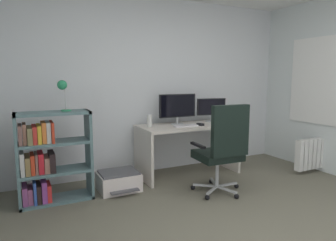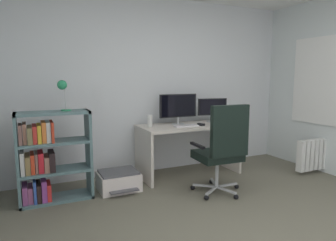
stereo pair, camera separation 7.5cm
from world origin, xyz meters
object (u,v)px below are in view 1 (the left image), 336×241
desk (188,138)px  printer (119,181)px  bookshelf (46,159)px  monitor_main (178,107)px  desktop_speaker (149,121)px  radiator (316,153)px  keyboard (186,126)px  computer_mouse (200,124)px  monitor_secondary (211,108)px  office_chair (223,147)px  desk_lamp (63,89)px

desk → printer: bearing=-170.9°
desk → bookshelf: (-1.95, -0.18, -0.03)m
bookshelf → monitor_main: bearing=8.7°
desktop_speaker → bookshelf: bearing=-170.3°
desk → desktop_speaker: (-0.58, 0.06, 0.28)m
desk → radiator: size_ratio=1.83×
monitor_main → keyboard: (0.01, -0.23, -0.25)m
computer_mouse → printer: (-1.23, -0.03, -0.64)m
monitor_secondary → office_chair: bearing=-117.1°
monitor_main → desk_lamp: 1.67m
office_chair → radiator: bearing=3.8°
desktop_speaker → desk_lamp: bearing=-168.5°
keyboard → office_chair: size_ratio=0.31×
desktop_speaker → bookshelf: 1.42m
monitor_secondary → office_chair: size_ratio=0.41×
computer_mouse → printer: size_ratio=0.20×
radiator → desk_lamp: bearing=170.6°
computer_mouse → printer: bearing=164.2°
desk → monitor_main: (-0.12, 0.10, 0.45)m
keyboard → printer: size_ratio=0.68×
desk_lamp → monitor_secondary: bearing=7.3°
computer_mouse → radiator: size_ratio=0.13×
bookshelf → printer: bookshelf is taller
computer_mouse → desk_lamp: bearing=163.8°
monitor_secondary → radiator: bearing=-33.3°
monitor_secondary → computer_mouse: monitor_secondary is taller
monitor_main → printer: 1.35m
computer_mouse → radiator: (1.68, -0.61, -0.47)m
keyboard → office_chair: office_chair is taller
desk_lamp → radiator: desk_lamp is taller
desk → bookshelf: bearing=-174.8°
monitor_secondary → keyboard: bearing=-158.6°
printer → monitor_secondary: bearing=10.1°
bookshelf → desk_lamp: desk_lamp is taller
desktop_speaker → printer: bearing=-156.2°
computer_mouse → monitor_main: bearing=115.9°
desk → keyboard: (-0.11, -0.12, 0.21)m
desk → keyboard: bearing=-131.9°
printer → radiator: 2.97m
bookshelf → printer: (0.84, -0.00, -0.39)m
desk → office_chair: office_chair is taller
desktop_speaker → radiator: desktop_speaker is taller
monitor_secondary → printer: monitor_secondary is taller
bookshelf → office_chair: bearing=-20.3°
bookshelf → keyboard: bearing=1.6°
keyboard → printer: keyboard is taller
monitor_main → desk_lamp: desk_lamp is taller
bookshelf → desk_lamp: bearing=-0.2°
computer_mouse → desk_lamp: (-1.85, -0.03, 0.54)m
desk_lamp → bookshelf: bearing=179.8°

